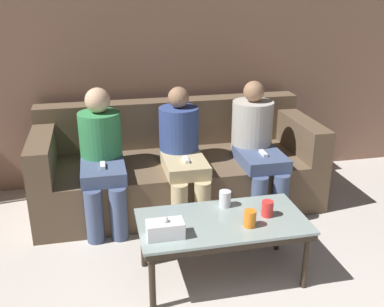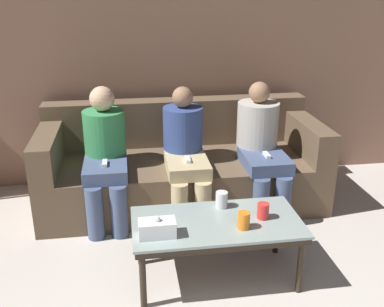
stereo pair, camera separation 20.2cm
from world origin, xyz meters
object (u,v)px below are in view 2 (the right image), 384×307
object	(u,v)px
cup_near_left	(263,211)
seated_person_mid_left	(185,149)
seated_person_left_end	(105,151)
tissue_box	(157,228)
cup_far_center	(244,220)
seated_person_mid_right	(261,144)
couch	(182,167)
cup_near_right	(222,200)
coffee_table	(217,227)

from	to	relation	value
cup_near_left	seated_person_mid_left	bearing A→B (deg)	111.34
seated_person_left_end	tissue_box	bearing A→B (deg)	-73.03
tissue_box	cup_far_center	bearing A→B (deg)	1.00
seated_person_mid_right	seated_person_mid_left	bearing A→B (deg)	-179.15
seated_person_left_end	couch	bearing A→B (deg)	19.18
cup_near_right	tissue_box	bearing A→B (deg)	-146.64
seated_person_mid_left	seated_person_mid_right	bearing A→B (deg)	0.85
cup_near_left	tissue_box	world-z (taller)	tissue_box
cup_far_center	seated_person_mid_left	bearing A→B (deg)	101.71
cup_near_left	cup_near_right	world-z (taller)	cup_near_right
couch	cup_near_right	xyz separation A→B (m)	(0.14, -1.00, 0.17)
coffee_table	seated_person_mid_right	distance (m)	1.12
couch	cup_near_right	size ratio (longest dim) A/B	21.70
seated_person_left_end	seated_person_mid_right	xyz separation A→B (m)	(1.28, -0.00, -0.00)
cup_near_left	cup_far_center	world-z (taller)	cup_far_center
couch	cup_far_center	size ratio (longest dim) A/B	22.15
cup_near_right	seated_person_mid_right	bearing A→B (deg)	57.28
couch	seated_person_left_end	xyz separation A→B (m)	(-0.64, -0.22, 0.27)
cup_near_left	seated_person_left_end	world-z (taller)	seated_person_left_end
tissue_box	seated_person_left_end	xyz separation A→B (m)	(-0.33, 1.08, 0.10)
cup_near_left	tissue_box	distance (m)	0.69
couch	seated_person_mid_right	distance (m)	0.73
couch	seated_person_mid_right	world-z (taller)	seated_person_mid_right
cup_near_left	seated_person_left_end	bearing A→B (deg)	136.32
couch	tissue_box	bearing A→B (deg)	-103.46
cup_far_center	seated_person_mid_right	world-z (taller)	seated_person_mid_right
couch	coffee_table	xyz separation A→B (m)	(0.07, -1.18, 0.07)
coffee_table	cup_far_center	bearing A→B (deg)	-37.57
seated_person_left_end	cup_near_left	bearing A→B (deg)	-43.68
cup_far_center	seated_person_left_end	world-z (taller)	seated_person_left_end
couch	seated_person_left_end	distance (m)	0.73
coffee_table	seated_person_mid_left	xyz separation A→B (m)	(-0.07, 0.94, 0.18)
coffee_table	seated_person_left_end	bearing A→B (deg)	126.74
couch	cup_near_left	bearing A→B (deg)	-72.63
coffee_table	couch	bearing A→B (deg)	93.64
couch	cup_near_left	size ratio (longest dim) A/B	22.88
tissue_box	seated_person_mid_left	world-z (taller)	seated_person_mid_left
cup_near_right	seated_person_mid_right	size ratio (longest dim) A/B	0.10
cup_near_right	tissue_box	world-z (taller)	tissue_box
cup_near_left	cup_near_right	xyz separation A→B (m)	(-0.23, 0.19, 0.00)
cup_far_center	seated_person_mid_right	bearing A→B (deg)	68.38
coffee_table	cup_near_right	xyz separation A→B (m)	(0.07, 0.18, 0.10)
cup_near_right	seated_person_left_end	world-z (taller)	seated_person_left_end
coffee_table	seated_person_left_end	size ratio (longest dim) A/B	1.00
coffee_table	cup_far_center	distance (m)	0.20
cup_near_right	cup_far_center	xyz separation A→B (m)	(0.08, -0.29, -0.00)
couch	cup_near_left	xyz separation A→B (m)	(0.37, -1.19, 0.17)
couch	seated_person_left_end	world-z (taller)	seated_person_left_end
tissue_box	seated_person_mid_right	bearing A→B (deg)	48.44
couch	tissue_box	world-z (taller)	couch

